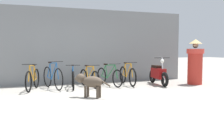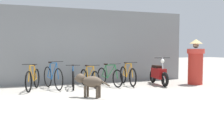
% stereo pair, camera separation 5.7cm
% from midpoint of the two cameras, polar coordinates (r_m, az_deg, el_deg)
% --- Properties ---
extents(ground_plane, '(60.00, 60.00, 0.00)m').
position_cam_midpoint_polar(ground_plane, '(7.30, -3.07, -5.85)').
color(ground_plane, '#9E998E').
extents(shop_wall_back, '(9.32, 0.20, 2.86)m').
position_cam_midpoint_polar(shop_wall_back, '(10.15, -8.42, 5.11)').
color(shop_wall_back, slate).
rests_on(shop_wall_back, ground).
extents(bicycle_0, '(0.61, 1.55, 0.86)m').
position_cam_midpoint_polar(bicycle_0, '(8.82, -17.06, -1.94)').
color(bicycle_0, black).
rests_on(bicycle_0, ground).
extents(bicycle_1, '(0.52, 1.65, 0.93)m').
position_cam_midpoint_polar(bicycle_1, '(8.98, -12.96, -1.53)').
color(bicycle_1, black).
rests_on(bicycle_1, ground).
extents(bicycle_2, '(0.49, 1.66, 0.81)m').
position_cam_midpoint_polar(bicycle_2, '(9.02, -8.68, -1.79)').
color(bicycle_2, black).
rests_on(bicycle_2, ground).
extents(bicycle_3, '(0.46, 1.55, 0.79)m').
position_cam_midpoint_polar(bicycle_3, '(9.18, -5.16, -1.70)').
color(bicycle_3, black).
rests_on(bicycle_3, ground).
extents(bicycle_4, '(0.50, 1.69, 0.82)m').
position_cam_midpoint_polar(bicycle_4, '(9.46, -0.80, -1.40)').
color(bicycle_4, black).
rests_on(bicycle_4, ground).
extents(bicycle_5, '(0.46, 1.69, 0.87)m').
position_cam_midpoint_polar(bicycle_5, '(9.70, 3.21, -1.19)').
color(bicycle_5, black).
rests_on(bicycle_5, ground).
extents(motorcycle, '(0.58, 1.74, 1.03)m').
position_cam_midpoint_polar(motorcycle, '(9.88, 9.88, -0.87)').
color(motorcycle, black).
rests_on(motorcycle, ground).
extents(stray_dog, '(0.86, 0.78, 0.65)m').
position_cam_midpoint_polar(stray_dog, '(7.16, -5.11, -2.55)').
color(stray_dog, '#4C3F33').
rests_on(stray_dog, ground).
extents(person_in_robes, '(0.87, 0.87, 1.70)m').
position_cam_midpoint_polar(person_in_robes, '(10.30, 17.49, 1.68)').
color(person_in_robes, '#B72D23').
rests_on(person_in_robes, ground).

